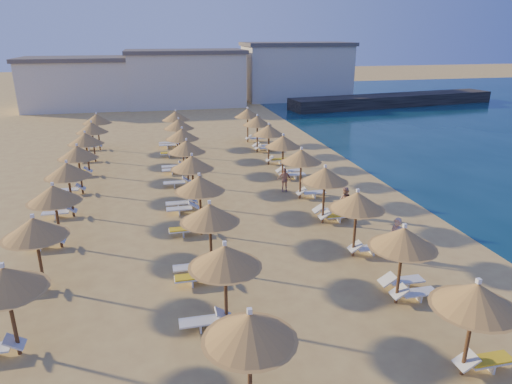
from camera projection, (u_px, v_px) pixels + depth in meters
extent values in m
plane|color=#D6B45E|center=(266.00, 246.00, 21.36)|extent=(220.00, 220.00, 0.00)
cube|color=black|center=(394.00, 100.00, 61.89)|extent=(30.27, 8.00, 1.50)
cube|color=silver|center=(86.00, 85.00, 59.25)|extent=(15.00, 8.00, 6.00)
cube|color=#59514C|center=(83.00, 59.00, 58.17)|extent=(15.60, 8.48, 0.50)
cube|color=silver|center=(186.00, 80.00, 61.53)|extent=(15.00, 8.00, 6.80)
cube|color=#59514C|center=(185.00, 52.00, 60.32)|extent=(15.60, 8.48, 0.50)
cube|color=silver|center=(296.00, 73.00, 67.34)|extent=(15.00, 8.00, 7.60)
cube|color=#59514C|center=(297.00, 44.00, 65.99)|extent=(15.60, 8.48, 0.50)
cylinder|color=brown|center=(468.00, 338.00, 12.97)|extent=(0.12, 0.12, 2.53)
cone|color=olive|center=(476.00, 295.00, 12.51)|extent=(2.26, 2.26, 0.76)
cone|color=olive|center=(474.00, 305.00, 12.62)|extent=(2.44, 2.44, 0.12)
cube|color=white|center=(479.00, 281.00, 12.36)|extent=(0.12, 0.12, 0.14)
cylinder|color=brown|center=(399.00, 272.00, 16.50)|extent=(0.12, 0.12, 2.53)
cone|color=olive|center=(403.00, 237.00, 16.04)|extent=(2.26, 2.26, 0.76)
cone|color=olive|center=(402.00, 246.00, 16.15)|extent=(2.44, 2.44, 0.12)
cube|color=white|center=(405.00, 226.00, 15.89)|extent=(0.12, 0.12, 0.14)
cylinder|color=brown|center=(355.00, 230.00, 20.03)|extent=(0.12, 0.12, 2.53)
cone|color=olive|center=(357.00, 200.00, 19.57)|extent=(2.26, 2.26, 0.76)
cone|color=olive|center=(357.00, 207.00, 19.68)|extent=(2.44, 2.44, 0.12)
cube|color=white|center=(358.00, 190.00, 19.42)|extent=(0.12, 0.12, 0.14)
cylinder|color=brown|center=(324.00, 200.00, 23.57)|extent=(0.12, 0.12, 2.53)
cone|color=olive|center=(325.00, 175.00, 23.10)|extent=(2.26, 2.26, 0.76)
cone|color=olive|center=(325.00, 181.00, 23.21)|extent=(2.44, 2.44, 0.12)
cube|color=white|center=(325.00, 166.00, 22.95)|extent=(0.12, 0.12, 0.14)
cylinder|color=brown|center=(300.00, 178.00, 27.10)|extent=(0.12, 0.12, 2.53)
cone|color=olive|center=(301.00, 156.00, 26.63)|extent=(2.26, 2.26, 0.76)
cone|color=olive|center=(301.00, 161.00, 26.74)|extent=(2.44, 2.44, 0.12)
cube|color=white|center=(301.00, 148.00, 26.49)|extent=(0.12, 0.12, 0.14)
cylinder|color=brown|center=(283.00, 162.00, 30.63)|extent=(0.12, 0.12, 2.53)
cone|color=olive|center=(283.00, 141.00, 30.17)|extent=(2.26, 2.26, 0.76)
cone|color=olive|center=(283.00, 146.00, 30.27)|extent=(2.44, 2.44, 0.12)
cube|color=white|center=(283.00, 135.00, 30.02)|extent=(0.12, 0.12, 0.14)
cylinder|color=brown|center=(269.00, 148.00, 34.16)|extent=(0.12, 0.12, 2.53)
cone|color=olive|center=(269.00, 130.00, 33.70)|extent=(2.26, 2.26, 0.76)
cone|color=olive|center=(269.00, 134.00, 33.80)|extent=(2.44, 2.44, 0.12)
cube|color=white|center=(269.00, 124.00, 33.55)|extent=(0.12, 0.12, 0.14)
cylinder|color=brown|center=(257.00, 137.00, 37.69)|extent=(0.12, 0.12, 2.53)
cone|color=olive|center=(257.00, 121.00, 37.23)|extent=(2.26, 2.26, 0.76)
cone|color=olive|center=(257.00, 124.00, 37.34)|extent=(2.44, 2.44, 0.12)
cube|color=white|center=(257.00, 115.00, 37.08)|extent=(0.12, 0.12, 0.14)
cylinder|color=brown|center=(248.00, 128.00, 41.22)|extent=(0.12, 0.12, 2.53)
cone|color=olive|center=(248.00, 113.00, 40.76)|extent=(2.26, 2.26, 0.76)
cone|color=olive|center=(248.00, 116.00, 40.87)|extent=(2.44, 2.44, 0.12)
cube|color=white|center=(248.00, 108.00, 40.61)|extent=(0.12, 0.12, 0.14)
cylinder|color=brown|center=(250.00, 373.00, 11.64)|extent=(0.12, 0.12, 2.53)
cone|color=olive|center=(250.00, 327.00, 11.18)|extent=(2.26, 2.26, 0.76)
cone|color=olive|center=(250.00, 338.00, 11.29)|extent=(2.44, 2.44, 0.12)
cube|color=white|center=(250.00, 311.00, 11.03)|extent=(0.12, 0.12, 0.14)
cylinder|color=brown|center=(226.00, 294.00, 15.17)|extent=(0.12, 0.12, 2.53)
cone|color=olive|center=(225.00, 256.00, 14.71)|extent=(2.26, 2.26, 0.76)
cone|color=olive|center=(225.00, 265.00, 14.82)|extent=(2.44, 2.44, 0.12)
cube|color=white|center=(225.00, 243.00, 14.56)|extent=(0.12, 0.12, 0.14)
cylinder|color=brown|center=(211.00, 244.00, 18.71)|extent=(0.12, 0.12, 2.53)
cone|color=olive|center=(210.00, 213.00, 18.24)|extent=(2.26, 2.26, 0.76)
cone|color=olive|center=(210.00, 220.00, 18.35)|extent=(2.44, 2.44, 0.12)
cube|color=white|center=(209.00, 202.00, 18.09)|extent=(0.12, 0.12, 0.14)
cylinder|color=brown|center=(201.00, 210.00, 22.24)|extent=(0.12, 0.12, 2.53)
cone|color=olive|center=(199.00, 183.00, 21.77)|extent=(2.26, 2.26, 0.76)
cone|color=olive|center=(200.00, 190.00, 21.88)|extent=(2.44, 2.44, 0.12)
cube|color=white|center=(199.00, 174.00, 21.63)|extent=(0.12, 0.12, 0.14)
cylinder|color=brown|center=(193.00, 186.00, 25.77)|extent=(0.12, 0.12, 2.53)
cone|color=olive|center=(192.00, 162.00, 25.31)|extent=(2.26, 2.26, 0.76)
cone|color=olive|center=(192.00, 168.00, 25.41)|extent=(2.44, 2.44, 0.12)
cube|color=white|center=(192.00, 154.00, 25.16)|extent=(0.12, 0.12, 0.14)
cylinder|color=brown|center=(188.00, 167.00, 29.30)|extent=(0.12, 0.12, 2.53)
cone|color=olive|center=(186.00, 146.00, 28.84)|extent=(2.26, 2.26, 0.76)
cone|color=olive|center=(187.00, 151.00, 28.94)|extent=(2.44, 2.44, 0.12)
cube|color=white|center=(186.00, 139.00, 28.69)|extent=(0.12, 0.12, 0.14)
cylinder|color=brown|center=(183.00, 153.00, 32.83)|extent=(0.12, 0.12, 2.53)
cone|color=olive|center=(182.00, 134.00, 32.37)|extent=(2.26, 2.26, 0.76)
cone|color=olive|center=(182.00, 138.00, 32.48)|extent=(2.44, 2.44, 0.12)
cube|color=white|center=(182.00, 128.00, 32.22)|extent=(0.12, 0.12, 0.14)
cylinder|color=brown|center=(180.00, 141.00, 36.36)|extent=(0.12, 0.12, 2.53)
cone|color=olive|center=(179.00, 124.00, 35.90)|extent=(2.26, 2.26, 0.76)
cone|color=olive|center=(179.00, 128.00, 36.01)|extent=(2.44, 2.44, 0.12)
cube|color=white|center=(178.00, 118.00, 35.75)|extent=(0.12, 0.12, 0.14)
cylinder|color=brown|center=(177.00, 132.00, 39.89)|extent=(0.12, 0.12, 2.53)
cone|color=olive|center=(176.00, 116.00, 39.43)|extent=(2.26, 2.26, 0.76)
cone|color=olive|center=(176.00, 119.00, 39.54)|extent=(2.44, 2.44, 0.12)
cube|color=white|center=(175.00, 110.00, 39.28)|extent=(0.12, 0.12, 0.14)
cylinder|color=brown|center=(13.00, 319.00, 13.81)|extent=(0.12, 0.12, 2.53)
cone|color=olive|center=(4.00, 279.00, 13.35)|extent=(2.26, 2.26, 0.76)
cone|color=olive|center=(6.00, 288.00, 13.45)|extent=(2.44, 2.44, 0.12)
cube|color=white|center=(2.00, 265.00, 13.20)|extent=(0.12, 0.12, 0.14)
cylinder|color=brown|center=(40.00, 261.00, 17.34)|extent=(0.12, 0.12, 2.53)
cone|color=olive|center=(34.00, 227.00, 16.88)|extent=(2.26, 2.26, 0.76)
cone|color=olive|center=(36.00, 235.00, 16.99)|extent=(2.44, 2.44, 0.12)
cube|color=white|center=(32.00, 216.00, 16.73)|extent=(0.12, 0.12, 0.14)
cylinder|color=brown|center=(58.00, 222.00, 20.87)|extent=(0.12, 0.12, 2.53)
cone|color=olive|center=(54.00, 193.00, 20.41)|extent=(2.26, 2.26, 0.76)
cone|color=olive|center=(55.00, 200.00, 20.52)|extent=(2.44, 2.44, 0.12)
cube|color=white|center=(52.00, 184.00, 20.26)|extent=(0.12, 0.12, 0.14)
cylinder|color=brown|center=(71.00, 195.00, 24.40)|extent=(0.12, 0.12, 2.53)
cone|color=olive|center=(67.00, 170.00, 23.94)|extent=(2.26, 2.26, 0.76)
cone|color=olive|center=(68.00, 175.00, 24.05)|extent=(2.44, 2.44, 0.12)
cube|color=white|center=(66.00, 161.00, 23.79)|extent=(0.12, 0.12, 0.14)
cylinder|color=brown|center=(80.00, 174.00, 27.94)|extent=(0.12, 0.12, 2.53)
cone|color=olive|center=(77.00, 152.00, 27.47)|extent=(2.26, 2.26, 0.76)
cone|color=olive|center=(78.00, 157.00, 27.58)|extent=(2.44, 2.44, 0.12)
cube|color=white|center=(77.00, 145.00, 27.32)|extent=(0.12, 0.12, 0.14)
cylinder|color=brown|center=(88.00, 158.00, 31.47)|extent=(0.12, 0.12, 2.53)
cone|color=olive|center=(85.00, 138.00, 31.00)|extent=(2.26, 2.26, 0.76)
cone|color=olive|center=(86.00, 143.00, 31.11)|extent=(2.44, 2.44, 0.12)
cube|color=white|center=(85.00, 132.00, 30.86)|extent=(0.12, 0.12, 0.14)
cylinder|color=brown|center=(94.00, 145.00, 35.00)|extent=(0.12, 0.12, 2.53)
cone|color=olive|center=(92.00, 127.00, 34.54)|extent=(2.26, 2.26, 0.76)
cone|color=olive|center=(92.00, 132.00, 34.64)|extent=(2.44, 2.44, 0.12)
cube|color=white|center=(91.00, 122.00, 34.39)|extent=(0.12, 0.12, 0.14)
cylinder|color=brown|center=(99.00, 135.00, 38.53)|extent=(0.12, 0.12, 2.53)
cone|color=olive|center=(97.00, 119.00, 38.07)|extent=(2.26, 2.26, 0.76)
cone|color=olive|center=(97.00, 122.00, 38.17)|extent=(2.44, 2.44, 0.12)
cube|color=white|center=(96.00, 113.00, 37.92)|extent=(0.12, 0.12, 0.14)
cube|color=white|center=(490.00, 360.00, 13.47)|extent=(1.39, 0.55, 0.06)
cube|color=white|center=(489.00, 365.00, 13.53)|extent=(0.06, 0.49, 0.32)
cube|color=white|center=(466.00, 361.00, 13.26)|extent=(0.58, 0.55, 0.40)
cube|color=yellow|center=(490.00, 359.00, 13.45)|extent=(1.34, 0.50, 0.05)
cube|color=white|center=(419.00, 292.00, 17.00)|extent=(1.39, 0.55, 0.06)
cube|color=white|center=(418.00, 296.00, 17.06)|extent=(0.06, 0.49, 0.32)
cube|color=white|center=(399.00, 292.00, 16.79)|extent=(0.58, 0.55, 0.40)
cube|color=white|center=(406.00, 280.00, 17.83)|extent=(1.39, 0.55, 0.06)
cube|color=white|center=(405.00, 284.00, 17.89)|extent=(0.06, 0.49, 0.32)
cube|color=white|center=(387.00, 279.00, 17.62)|extent=(0.58, 0.55, 0.40)
cube|color=white|center=(200.00, 321.00, 15.30)|extent=(1.39, 0.55, 0.06)
cube|color=white|center=(200.00, 325.00, 15.35)|extent=(0.06, 0.49, 0.32)
cube|color=white|center=(224.00, 314.00, 15.42)|extent=(0.58, 0.55, 0.40)
cube|color=white|center=(372.00, 247.00, 20.54)|extent=(1.39, 0.55, 0.06)
cube|color=white|center=(371.00, 251.00, 20.59)|extent=(0.06, 0.49, 0.32)
cube|color=white|center=(355.00, 246.00, 20.32)|extent=(0.58, 0.55, 0.40)
cube|color=white|center=(190.00, 267.00, 18.83)|extent=(1.39, 0.55, 0.06)
cube|color=white|center=(190.00, 270.00, 18.88)|extent=(0.06, 0.49, 0.32)
cube|color=white|center=(209.00, 262.00, 18.96)|extent=(0.58, 0.55, 0.40)
cube|color=white|center=(192.00, 278.00, 18.00)|extent=(1.39, 0.55, 0.06)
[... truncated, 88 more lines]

